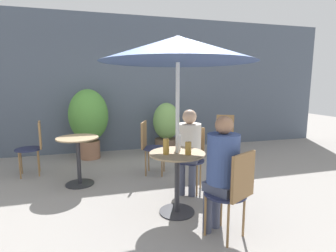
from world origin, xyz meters
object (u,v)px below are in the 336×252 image
(bistro_chair_0, at_px, (234,188))
(seated_person_1, at_px, (189,144))
(beer_glass_0, at_px, (178,142))
(seated_person_0, at_px, (222,165))
(bistro_chair_1, at_px, (191,153))
(umbrella, at_px, (178,49))
(bistro_chair_2, at_px, (35,143))
(beer_glass_1, at_px, (166,146))
(cafe_table_far, at_px, (78,152))
(potted_plant_1, at_px, (166,127))
(cafe_table_near, at_px, (177,171))
(bistro_chair_4, at_px, (225,131))
(potted_plant_0, at_px, (89,118))
(beer_glass_2, at_px, (188,148))
(bistro_chair_3, at_px, (149,143))

(bistro_chair_0, xyz_separation_m, seated_person_1, (-0.02, 1.20, 0.16))
(beer_glass_0, bearing_deg, seated_person_0, -71.14)
(bistro_chair_1, distance_m, umbrella, 1.55)
(bistro_chair_2, xyz_separation_m, beer_glass_0, (1.94, -1.77, 0.28))
(beer_glass_0, distance_m, beer_glass_1, 0.25)
(umbrella, bearing_deg, cafe_table_far, 133.28)
(bistro_chair_1, bearing_deg, potted_plant_1, 117.35)
(potted_plant_1, bearing_deg, bistro_chair_0, -94.22)
(cafe_table_near, relative_size, seated_person_1, 0.62)
(bistro_chair_0, xyz_separation_m, bistro_chair_4, (1.33, 2.75, 0.00))
(cafe_table_near, relative_size, bistro_chair_2, 0.82)
(beer_glass_0, xyz_separation_m, potted_plant_0, (-1.08, 2.55, 0.01))
(cafe_table_far, height_order, bistro_chair_0, bistro_chair_0)
(potted_plant_0, bearing_deg, potted_plant_1, 0.88)
(cafe_table_near, height_order, cafe_table_far, same)
(bistro_chair_1, distance_m, potted_plant_0, 2.52)
(beer_glass_1, relative_size, potted_plant_0, 0.13)
(beer_glass_2, xyz_separation_m, potted_plant_1, (0.51, 2.82, -0.22))
(seated_person_1, bearing_deg, cafe_table_far, -173.02)
(cafe_table_far, height_order, bistro_chair_4, bistro_chair_4)
(bistro_chair_3, bearing_deg, seated_person_0, -149.01)
(beer_glass_1, bearing_deg, bistro_chair_0, -53.08)
(bistro_chair_2, bearing_deg, bistro_chair_3, 66.32)
(bistro_chair_1, relative_size, beer_glass_2, 6.22)
(seated_person_0, distance_m, seated_person_1, 1.07)
(bistro_chair_4, distance_m, beer_glass_1, 2.79)
(cafe_table_near, height_order, bistro_chair_4, bistro_chair_4)
(cafe_table_near, height_order, bistro_chair_1, bistro_chair_1)
(bistro_chair_1, distance_m, bistro_chair_4, 1.91)
(seated_person_0, height_order, potted_plant_1, seated_person_0)
(bistro_chair_4, distance_m, umbrella, 2.99)
(bistro_chair_3, bearing_deg, bistro_chair_2, 97.24)
(umbrella, bearing_deg, cafe_table_near, -143.13)
(cafe_table_near, xyz_separation_m, bistro_chair_1, (0.41, 0.65, 0.02))
(cafe_table_near, height_order, beer_glass_1, beer_glass_1)
(cafe_table_far, relative_size, umbrella, 0.36)
(cafe_table_near, relative_size, seated_person_0, 0.60)
(bistro_chair_0, bearing_deg, beer_glass_1, -80.48)
(cafe_table_far, xyz_separation_m, seated_person_0, (1.45, -1.79, 0.23))
(bistro_chair_3, distance_m, bistro_chair_4, 1.84)
(cafe_table_far, distance_m, bistro_chair_4, 2.97)
(potted_plant_1, distance_m, umbrella, 3.07)
(bistro_chair_4, height_order, potted_plant_1, potted_plant_1)
(cafe_table_near, xyz_separation_m, cafe_table_far, (-1.17, 1.24, -0.02))
(bistro_chair_3, relative_size, potted_plant_0, 0.63)
(cafe_table_far, bearing_deg, beer_glass_0, -42.24)
(bistro_chair_0, xyz_separation_m, bistro_chair_2, (-2.25, 2.59, 0.00))
(umbrella, bearing_deg, bistro_chair_3, 91.64)
(bistro_chair_4, bearing_deg, beer_glass_0, 75.80)
(beer_glass_0, bearing_deg, potted_plant_1, 77.94)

